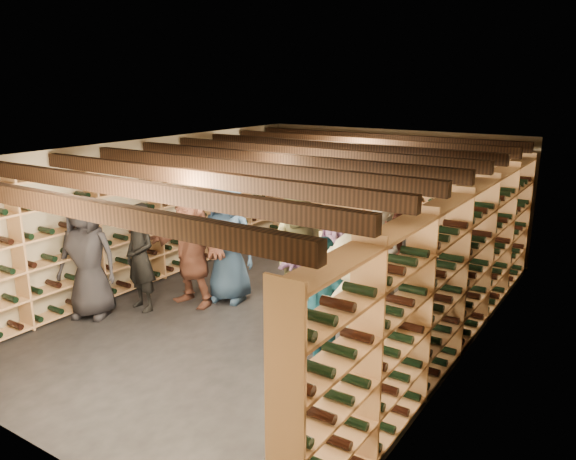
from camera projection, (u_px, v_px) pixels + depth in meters
The scene contains 21 objects.
ground at pixel (281, 309), 8.49m from camera, with size 8.00×8.00×0.00m, color black.
walls at pixel (280, 232), 8.18m from camera, with size 5.52×8.02×2.40m.
ceiling at pixel (280, 150), 7.86m from camera, with size 5.50×8.00×0.01m, color beige.
ceiling_joists at pixel (280, 160), 7.90m from camera, with size 5.40×7.12×0.18m.
wine_rack_left at pixel (156, 218), 9.57m from camera, with size 0.32×7.50×2.15m.
wine_rack_right at pixel (455, 273), 6.85m from camera, with size 0.32×7.50×2.15m.
wine_rack_back at pixel (387, 196), 11.30m from camera, with size 4.70×0.30×2.15m.
crate_stack_left at pixel (309, 257), 9.58m from camera, with size 0.57×0.45×0.85m.
crate_stack_right at pixel (303, 260), 9.67m from camera, with size 0.57×0.45×0.68m.
crate_loose at pixel (357, 265), 10.23m from camera, with size 0.50×0.33×0.17m, color tan.
person_0 at pixel (87, 257), 8.02m from camera, with size 0.88×0.57×1.80m, color black.
person_1 at pixel (140, 258), 8.28m from camera, with size 0.59×0.39×1.62m, color black.
person_2 at pixel (300, 256), 7.91m from camera, with size 0.92×0.72×1.90m, color brown.
person_3 at pixel (355, 317), 5.94m from camera, with size 1.19×0.68×1.84m, color beige.
person_4 at pixel (322, 307), 6.38m from camera, with size 0.99×0.41×1.69m, color #1A5A78.
person_5 at pixel (192, 249), 8.48m from camera, with size 1.61×0.51×1.74m, color brown.
person_6 at pixel (227, 242), 8.61m from camera, with size 0.93×0.60×1.90m, color #20344F.
person_7 at pixel (379, 265), 7.63m from camera, with size 0.67×0.44×1.83m, color gray.
person_8 at pixel (398, 252), 8.28m from camera, with size 0.86×0.67×1.78m, color #4C241B.
person_11 at pixel (337, 271), 7.59m from camera, with size 1.57×0.50×1.69m, color #8F659A.
person_12 at pixel (417, 284), 7.15m from camera, with size 0.82×0.53×1.68m, color #323337.
Camera 1 is at (4.42, -6.53, 3.36)m, focal length 35.00 mm.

